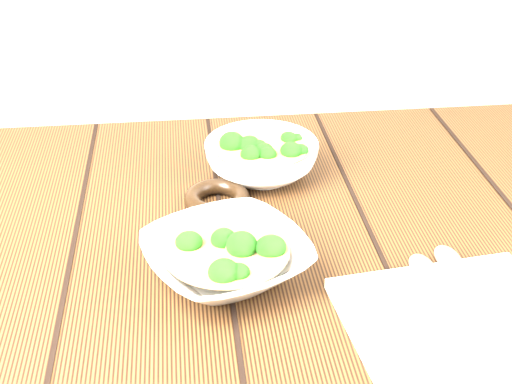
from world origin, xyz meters
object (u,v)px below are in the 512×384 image
object	(u,v)px
soup_bowl_front	(226,257)
napkin	(456,321)
table	(240,309)
trivet	(217,199)
soup_bowl_back	(261,158)

from	to	relation	value
soup_bowl_front	napkin	size ratio (longest dim) A/B	1.05
table	trivet	distance (m)	0.16
soup_bowl_back	napkin	distance (m)	0.42
table	soup_bowl_back	world-z (taller)	soup_bowl_back
soup_bowl_back	napkin	xyz separation A→B (m)	(0.18, -0.38, -0.02)
soup_bowl_back	trivet	distance (m)	0.12
soup_bowl_front	soup_bowl_back	world-z (taller)	soup_bowl_back
soup_bowl_front	soup_bowl_back	distance (m)	0.26
trivet	table	bearing A→B (deg)	-75.53
table	soup_bowl_back	bearing A→B (deg)	73.70
soup_bowl_back	trivet	xyz separation A→B (m)	(-0.08, -0.09, -0.02)
soup_bowl_front	napkin	world-z (taller)	soup_bowl_front
trivet	napkin	xyz separation A→B (m)	(0.25, -0.29, -0.01)
soup_bowl_front	trivet	distance (m)	0.17
trivet	napkin	bearing A→B (deg)	-49.48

